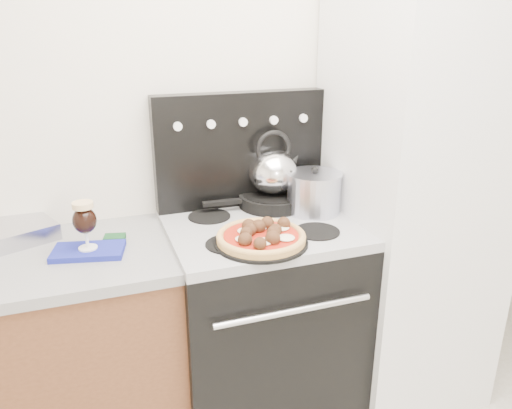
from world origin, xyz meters
name	(u,v)px	position (x,y,z in m)	size (l,w,h in m)	color
room_shell	(362,233)	(0.00, 0.29, 1.25)	(3.52, 3.01, 2.52)	silver
stove_body	(261,324)	(0.08, 1.18, 0.44)	(0.76, 0.65, 0.88)	black
cooktop	(261,229)	(0.08, 1.18, 0.90)	(0.76, 0.65, 0.04)	#ADADB2
backguard	(240,150)	(0.08, 1.45, 1.17)	(0.76, 0.08, 0.50)	black
fridge	(410,200)	(0.78, 1.15, 0.95)	(0.64, 0.68, 1.90)	silver
foil_sheet	(8,234)	(-0.88, 1.38, 0.93)	(0.32, 0.24, 0.06)	silver
oven_mitt	(88,251)	(-0.60, 1.16, 0.91)	(0.25, 0.15, 0.02)	navy
beer_glass	(85,225)	(-0.60, 1.16, 1.01)	(0.09, 0.09, 0.18)	black
pizza_pan	(261,242)	(0.01, 1.00, 0.93)	(0.35, 0.35, 0.01)	black
pizza	(261,235)	(0.01, 1.00, 0.95)	(0.33, 0.33, 0.05)	#C17D3E
skillet	(273,200)	(0.21, 1.37, 0.95)	(0.31, 0.31, 0.05)	black
tea_kettle	(273,168)	(0.21, 1.37, 1.10)	(0.22, 0.22, 0.24)	white
stock_pot	(314,194)	(0.34, 1.24, 1.00)	(0.23, 0.23, 0.17)	silver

